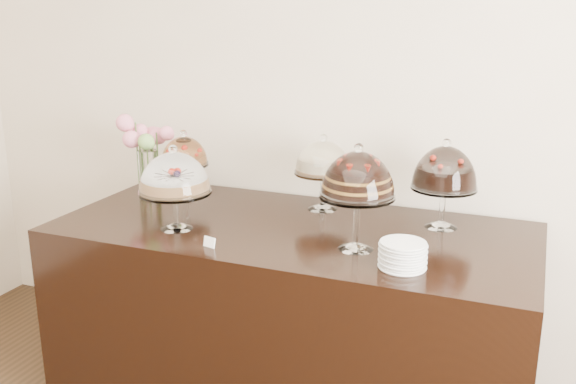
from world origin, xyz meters
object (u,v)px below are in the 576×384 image
at_px(cake_stand_sugar_sponge, 174,177).
at_px(cake_stand_choco_layer, 358,179).
at_px(cake_stand_fruit_tart, 184,155).
at_px(display_counter, 292,315).
at_px(flower_vase, 146,146).
at_px(plate_stack, 403,255).
at_px(cake_stand_dark_choco, 445,172).
at_px(cake_stand_cheesecake, 323,161).

xyz_separation_m(cake_stand_sugar_sponge, cake_stand_choco_layer, (0.84, 0.06, 0.06)).
bearing_deg(cake_stand_fruit_tart, display_counter, -17.50).
bearing_deg(flower_vase, cake_stand_fruit_tart, -11.95).
height_order(display_counter, cake_stand_sugar_sponge, cake_stand_sugar_sponge).
distance_m(cake_stand_choco_layer, cake_stand_fruit_tart, 1.12).
height_order(flower_vase, plate_stack, flower_vase).
distance_m(cake_stand_sugar_sponge, plate_stack, 1.08).
height_order(display_counter, cake_stand_choco_layer, cake_stand_choco_layer).
bearing_deg(cake_stand_dark_choco, cake_stand_fruit_tart, -178.58).
relative_size(cake_stand_sugar_sponge, cake_stand_cheesecake, 1.02).
height_order(cake_stand_sugar_sponge, cake_stand_cheesecake, cake_stand_sugar_sponge).
height_order(cake_stand_cheesecake, cake_stand_dark_choco, cake_stand_dark_choco).
xyz_separation_m(cake_stand_sugar_sponge, flower_vase, (-0.49, 0.50, 0.00)).
relative_size(cake_stand_choco_layer, cake_stand_dark_choco, 1.09).
relative_size(display_counter, cake_stand_dark_choco, 5.28).
relative_size(cake_stand_sugar_sponge, flower_vase, 0.91).
distance_m(cake_stand_cheesecake, flower_vase, 1.01).
distance_m(display_counter, cake_stand_dark_choco, 0.99).
xyz_separation_m(cake_stand_choco_layer, cake_stand_fruit_tart, (-1.05, 0.39, -0.07)).
height_order(cake_stand_sugar_sponge, cake_stand_choco_layer, cake_stand_choco_layer).
distance_m(display_counter, cake_stand_sugar_sponge, 0.88).
distance_m(display_counter, cake_stand_cheesecake, 0.76).
bearing_deg(cake_stand_fruit_tart, flower_vase, 168.05).
bearing_deg(cake_stand_dark_choco, cake_stand_cheesecake, 174.55).
bearing_deg(cake_stand_cheesecake, cake_stand_fruit_tart, -173.00).
xyz_separation_m(display_counter, cake_stand_sugar_sponge, (-0.48, -0.22, 0.70)).
distance_m(cake_stand_choco_layer, flower_vase, 1.40).
relative_size(cake_stand_sugar_sponge, cake_stand_fruit_tart, 1.06).
bearing_deg(cake_stand_choco_layer, cake_stand_fruit_tart, 159.80).
distance_m(cake_stand_cheesecake, plate_stack, 0.83).
height_order(cake_stand_choco_layer, cake_stand_dark_choco, cake_stand_choco_layer).
relative_size(cake_stand_fruit_tart, flower_vase, 0.86).
bearing_deg(cake_stand_choco_layer, cake_stand_sugar_sponge, -176.18).
height_order(cake_stand_cheesecake, plate_stack, cake_stand_cheesecake).
bearing_deg(cake_stand_sugar_sponge, cake_stand_fruit_tart, 115.64).
xyz_separation_m(cake_stand_cheesecake, cake_stand_fruit_tart, (-0.74, -0.09, -0.01)).
relative_size(cake_stand_fruit_tart, plate_stack, 2.00).
relative_size(display_counter, plate_stack, 11.95).
bearing_deg(cake_stand_choco_layer, display_counter, 154.78).
bearing_deg(cake_stand_cheesecake, flower_vase, -178.17).
distance_m(cake_stand_sugar_sponge, cake_stand_dark_choco, 1.22).
xyz_separation_m(cake_stand_choco_layer, cake_stand_dark_choco, (0.29, 0.42, -0.04)).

